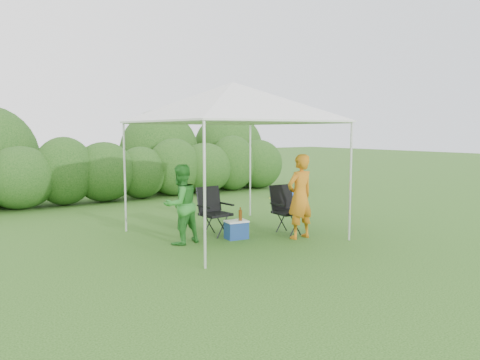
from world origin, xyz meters
TOP-DOWN VIEW (x-y plane):
  - ground at (0.00, 0.00)m, footprint 70.00×70.00m
  - hedge at (0.13, 6.00)m, footprint 11.19×1.53m
  - canopy at (0.00, 0.50)m, footprint 3.10×3.10m
  - chair_right at (0.97, 0.13)m, footprint 0.59×0.54m
  - chair_left at (-0.27, 0.78)m, footprint 0.59×0.54m
  - man at (0.87, -0.38)m, footprint 0.57×0.38m
  - woman at (-1.09, 0.50)m, footprint 0.75×0.63m
  - cooler at (-0.09, 0.26)m, footprint 0.44×0.34m
  - bottle at (-0.03, 0.22)m, footprint 0.06×0.06m
  - lawn_toy at (3.82, 3.73)m, footprint 0.64×0.53m

SIDE VIEW (x-z plane):
  - ground at x=0.00m, z-range 0.00..0.00m
  - lawn_toy at x=3.82m, z-range -0.01..0.31m
  - cooler at x=-0.09m, z-range 0.00..0.34m
  - bottle at x=-0.03m, z-range 0.33..0.58m
  - chair_left at x=-0.27m, z-range 0.06..0.97m
  - chair_right at x=0.97m, z-range 0.06..0.98m
  - woman at x=-1.09m, z-range 0.00..1.38m
  - man at x=0.87m, z-range 0.00..1.54m
  - hedge at x=0.13m, z-range -0.07..1.73m
  - canopy at x=0.00m, z-range 1.05..3.88m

